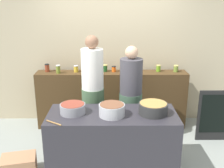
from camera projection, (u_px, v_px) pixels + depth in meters
The scene contains 23 objects.
ground at pixel (112, 157), 4.05m from camera, with size 12.00×12.00×0.00m, color gray.
storefront_wall at pixel (112, 43), 4.97m from camera, with size 4.80×0.12×3.00m, color #BFAF8C.
display_shelf at pixel (112, 99), 4.94m from camera, with size 2.70×0.36×1.03m, color #47311A.
prep_table at pixel (112, 142), 3.63m from camera, with size 1.70×0.70×0.85m, color #2D2B31.
preserve_jar_0 at pixel (47, 68), 4.80m from camera, with size 0.08×0.08×0.14m.
preserve_jar_1 at pixel (58, 69), 4.70m from camera, with size 0.08×0.08×0.15m.
preserve_jar_2 at pixel (76, 69), 4.78m from camera, with size 0.08×0.08×0.12m.
preserve_jar_3 at pixel (89, 69), 4.71m from camera, with size 0.09×0.09×0.14m.
preserve_jar_4 at pixel (96, 69), 4.78m from camera, with size 0.07×0.07×0.12m.
preserve_jar_5 at pixel (105, 68), 4.81m from camera, with size 0.08×0.08×0.12m.
preserve_jar_6 at pixel (114, 69), 4.80m from camera, with size 0.08×0.08×0.10m.
preserve_jar_7 at pixel (122, 69), 4.75m from camera, with size 0.07×0.07×0.12m.
preserve_jar_8 at pixel (129, 70), 4.74m from camera, with size 0.07×0.07×0.11m.
preserve_jar_9 at pixel (158, 68), 4.81m from camera, with size 0.08×0.08×0.12m.
preserve_jar_10 at pixel (176, 69), 4.79m from camera, with size 0.08×0.08×0.12m.
cooking_pot_left at pixel (73, 109), 3.50m from camera, with size 0.33×0.33×0.13m.
cooking_pot_center at pixel (112, 110), 3.43m from camera, with size 0.33×0.33×0.16m.
cooking_pot_right at pixel (153, 108), 3.48m from camera, with size 0.38×0.38×0.15m.
wooden_spoon at pixel (54, 123), 3.23m from camera, with size 0.02×0.02×0.24m, color #9E703D.
cook_with_tongs at pixel (93, 99), 4.11m from camera, with size 0.34×0.34×1.79m.
cook_in_cap at pixel (131, 102), 4.20m from camera, with size 0.36×0.36×1.62m.
bread_crate at pixel (19, 166), 3.62m from camera, with size 0.45×0.32×0.26m, color tan.
chalkboard_sign at pixel (214, 116), 4.42m from camera, with size 0.55×0.05×0.88m.
Camera 1 is at (-0.03, -3.52, 2.28)m, focal length 42.97 mm.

